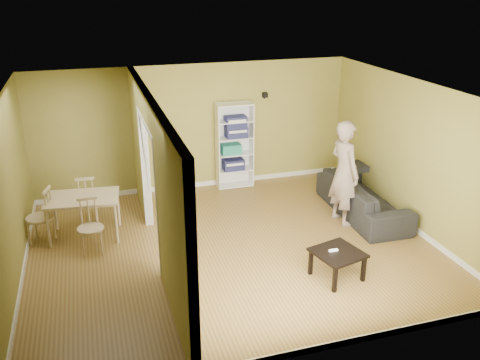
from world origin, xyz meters
name	(u,v)px	position (x,y,z in m)	size (l,w,h in m)	color
room_shell	(232,174)	(0.00, 0.00, 1.30)	(6.50, 6.50, 6.50)	olive
partition	(155,182)	(-1.20, 0.00, 1.30)	(0.22, 5.50, 2.60)	#9D9443
wall_speaker	(265,95)	(1.50, 2.69, 1.90)	(0.10, 0.10, 0.10)	black
sofa	(363,193)	(2.70, 0.51, 0.44)	(0.98, 2.29, 0.87)	#27272E
person	(345,164)	(2.16, 0.34, 1.12)	(0.64, 0.82, 2.24)	slate
bookshelf	(234,145)	(0.80, 2.60, 0.90)	(0.76, 0.33, 1.80)	white
paper_box_navy_a	(233,164)	(0.77, 2.56, 0.49)	(0.44, 0.28, 0.22)	navy
paper_box_teal	(231,149)	(0.72, 2.56, 0.84)	(0.41, 0.26, 0.21)	#277464
paper_box_navy_b	(236,132)	(0.83, 2.56, 1.20)	(0.44, 0.29, 0.23)	navy
paper_box_navy_c	(235,121)	(0.82, 2.56, 1.42)	(0.44, 0.28, 0.22)	navy
coffee_table	(338,256)	(1.23, -1.33, 0.37)	(0.65, 0.65, 0.44)	black
game_controller	(333,250)	(1.17, -1.30, 0.45)	(0.14, 0.04, 0.03)	white
dining_table	(83,201)	(-2.30, 1.10, 0.66)	(1.18, 0.79, 0.74)	#C7B67E
chair_left	(40,216)	(-3.00, 1.08, 0.49)	(0.45, 0.45, 0.99)	tan
chair_near	(90,227)	(-2.22, 0.51, 0.45)	(0.42, 0.42, 0.91)	tan
chair_far	(87,198)	(-2.24, 1.68, 0.46)	(0.43, 0.43, 0.93)	#D4B479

